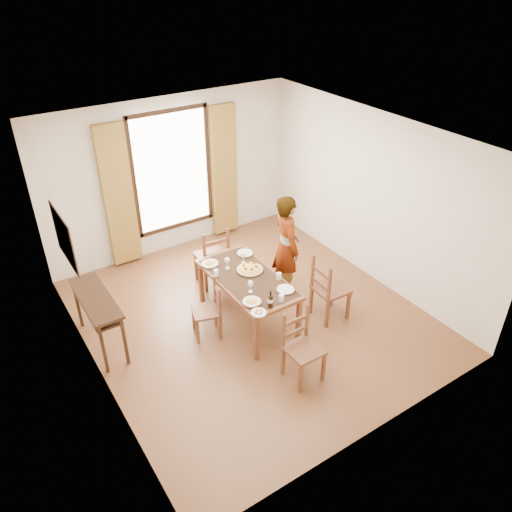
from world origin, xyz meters
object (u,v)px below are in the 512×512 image
man (286,247)px  pasta_platter (250,268)px  console_table (96,304)px  dining_table (247,282)px

man → pasta_platter: 0.77m
console_table → dining_table: console_table is taller
man → dining_table: bearing=119.9°
dining_table → pasta_platter: pasta_platter is taller
pasta_platter → man: bearing=11.6°
pasta_platter → dining_table: bearing=-135.0°
dining_table → man: size_ratio=0.99×
console_table → man: (2.82, -0.37, 0.15)m
dining_table → man: (0.88, 0.28, 0.15)m
console_table → dining_table: bearing=-18.5°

